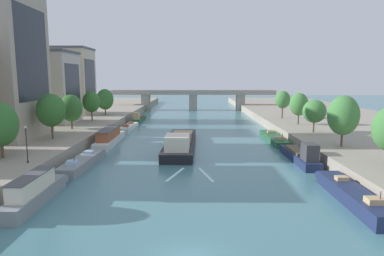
% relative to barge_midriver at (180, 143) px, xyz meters
% --- Properties ---
extents(quay_left, '(36.00, 170.00, 1.93)m').
position_rel_barge_midriver_xyz_m(quay_left, '(-32.78, 21.32, -0.06)').
color(quay_left, gray).
rests_on(quay_left, ground).
extents(quay_right, '(36.00, 170.00, 1.93)m').
position_rel_barge_midriver_xyz_m(quay_right, '(36.49, 21.32, -0.06)').
color(quay_right, gray).
rests_on(quay_right, ground).
extents(barge_midriver, '(5.06, 23.14, 3.40)m').
position_rel_barge_midriver_xyz_m(barge_midriver, '(0.00, 0.00, 0.00)').
color(barge_midriver, black).
rests_on(barge_midriver, ground).
extents(wake_behind_barge, '(5.60, 5.95, 0.03)m').
position_rel_barge_midriver_xyz_m(wake_behind_barge, '(1.78, -14.44, -1.01)').
color(wake_behind_barge, silver).
rests_on(wake_behind_barge, ground).
extents(moored_boat_left_downstream, '(1.95, 11.09, 2.82)m').
position_rel_barge_midriver_xyz_m(moored_boat_left_downstream, '(-12.34, -23.78, 0.15)').
color(moored_boat_left_downstream, gray).
rests_on(moored_boat_left_downstream, ground).
extents(moored_boat_left_midway, '(2.71, 12.52, 2.27)m').
position_rel_barge_midriver_xyz_m(moored_boat_left_midway, '(-12.20, -10.90, -0.41)').
color(moored_boat_left_midway, gray).
rests_on(moored_boat_left_midway, ground).
extents(moored_boat_left_end, '(2.70, 15.27, 2.74)m').
position_rel_barge_midriver_xyz_m(moored_boat_left_end, '(-12.53, 4.38, 0.12)').
color(moored_boat_left_end, silver).
rests_on(moored_boat_left_end, ground).
extents(moored_boat_left_upstream, '(2.43, 11.21, 2.07)m').
position_rel_barge_midriver_xyz_m(moored_boat_left_upstream, '(-12.26, 20.83, -0.51)').
color(moored_boat_left_upstream, silver).
rests_on(moored_boat_left_upstream, ground).
extents(moored_boat_left_second, '(2.12, 11.79, 2.72)m').
position_rel_barge_midriver_xyz_m(moored_boat_left_second, '(-12.33, 34.14, -0.22)').
color(moored_boat_left_second, '#235633').
rests_on(moored_boat_left_second, ground).
extents(moored_boat_right_midway, '(2.49, 13.43, 2.42)m').
position_rel_barge_midriver_xyz_m(moored_boat_right_midway, '(16.86, -23.30, -0.34)').
color(moored_boat_right_midway, '#1E284C').
rests_on(moored_boat_right_midway, ground).
extents(moored_boat_right_lone, '(2.30, 12.90, 3.24)m').
position_rel_barge_midriver_xyz_m(moored_boat_right_lone, '(16.72, -8.33, -0.09)').
color(moored_boat_right_lone, '#1E284C').
rests_on(moored_boat_right_lone, ground).
extents(moored_boat_right_far, '(2.68, 14.73, 2.08)m').
position_rel_barge_midriver_xyz_m(moored_boat_right_far, '(16.80, 7.20, -0.51)').
color(moored_boat_right_far, '#235633').
rests_on(moored_boat_right_far, ground).
extents(tree_left_end_of_row, '(4.13, 4.13, 6.70)m').
position_rel_barge_midriver_xyz_m(tree_left_end_of_row, '(-20.73, -14.06, 4.94)').
color(tree_left_end_of_row, brown).
rests_on(tree_left_end_of_row, quay_left).
extents(tree_left_far, '(4.35, 4.35, 7.05)m').
position_rel_barge_midriver_xyz_m(tree_left_far, '(-19.91, -1.60, 5.39)').
color(tree_left_far, brown).
rests_on(tree_left_far, quay_left).
extents(tree_left_third, '(4.18, 4.18, 6.38)m').
position_rel_barge_midriver_xyz_m(tree_left_third, '(-20.64, 8.82, 4.77)').
color(tree_left_third, brown).
rests_on(tree_left_third, quay_left).
extents(tree_left_past_mid, '(3.77, 3.77, 6.45)m').
position_rel_barge_midriver_xyz_m(tree_left_past_mid, '(-20.36, 20.44, 5.08)').
color(tree_left_past_mid, brown).
rests_on(tree_left_past_mid, quay_left).
extents(tree_left_second, '(4.26, 4.26, 6.60)m').
position_rel_barge_midriver_xyz_m(tree_left_second, '(-20.45, 32.19, 4.87)').
color(tree_left_second, brown).
rests_on(tree_left_second, quay_left).
extents(tree_right_midway, '(4.22, 4.22, 7.09)m').
position_rel_barge_midriver_xyz_m(tree_right_midway, '(22.75, -7.08, 5.24)').
color(tree_right_midway, brown).
rests_on(tree_right_midway, quay_right).
extents(tree_right_third, '(3.98, 3.98, 5.71)m').
position_rel_barge_midriver_xyz_m(tree_right_third, '(23.06, 4.91, 4.60)').
color(tree_right_third, brown).
rests_on(tree_right_third, quay_right).
extents(tree_right_distant, '(3.71, 3.71, 6.42)m').
position_rel_barge_midriver_xyz_m(tree_right_distant, '(23.49, 15.05, 5.00)').
color(tree_right_distant, brown).
rests_on(tree_right_distant, quay_right).
extents(tree_right_nearest, '(3.48, 3.48, 6.40)m').
position_rel_barge_midriver_xyz_m(tree_right_nearest, '(22.99, 25.78, 5.24)').
color(tree_right_nearest, brown).
rests_on(tree_right_nearest, quay_right).
extents(lamppost_left_bank, '(0.28, 0.28, 4.20)m').
position_rel_barge_midriver_xyz_m(lamppost_left_bank, '(-16.53, -16.42, 3.22)').
color(lamppost_left_bank, black).
rests_on(lamppost_left_bank, quay_left).
extents(building_left_corner, '(15.08, 10.56, 14.97)m').
position_rel_barge_midriver_xyz_m(building_left_corner, '(-30.46, 17.45, 8.40)').
color(building_left_corner, '#BCB2A8').
rests_on(building_left_corner, quay_left).
extents(building_left_far_end, '(11.81, 10.76, 17.07)m').
position_rel_barge_midriver_xyz_m(building_left_far_end, '(-30.46, 34.69, 9.45)').
color(building_left_far_end, beige).
rests_on(building_left_far_end, quay_left).
extents(bridge_far, '(57.27, 4.40, 6.96)m').
position_rel_barge_midriver_xyz_m(bridge_far, '(1.86, 64.97, 3.36)').
color(bridge_far, gray).
rests_on(bridge_far, ground).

